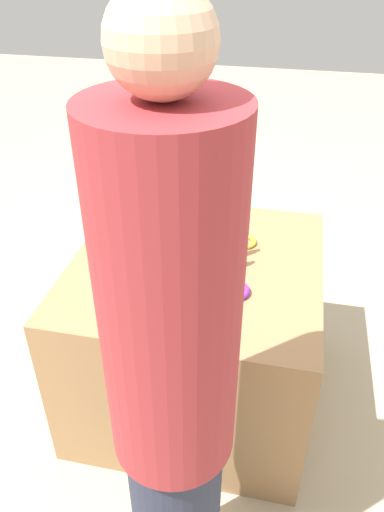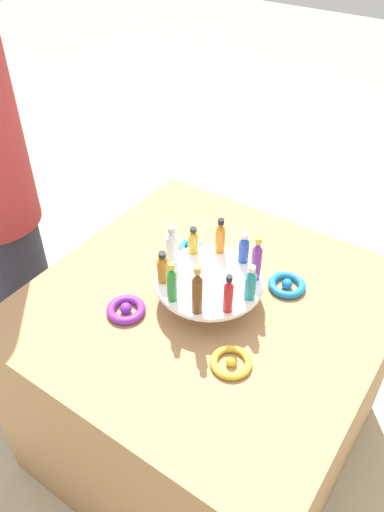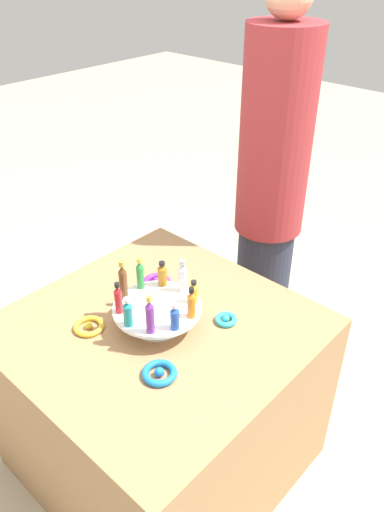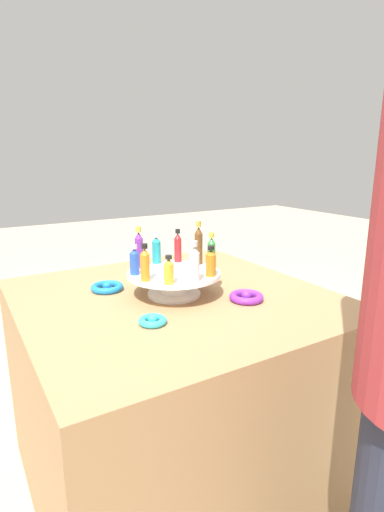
{
  "view_description": "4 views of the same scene",
  "coord_description": "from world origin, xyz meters",
  "px_view_note": "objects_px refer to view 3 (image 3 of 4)",
  "views": [
    {
      "loc": [
        -1.53,
        -0.31,
        1.81
      ],
      "look_at": [
        -0.22,
        -0.03,
        0.89
      ],
      "focal_mm": 35.0,
      "sensor_mm": 36.0,
      "label": 1
    },
    {
      "loc": [
        0.53,
        -0.85,
        1.71
      ],
      "look_at": [
        -0.05,
        -0.01,
        0.85
      ],
      "focal_mm": 35.0,
      "sensor_mm": 36.0,
      "label": 2
    },
    {
      "loc": [
        0.88,
        0.96,
        1.83
      ],
      "look_at": [
        -0.2,
        -0.03,
        0.89
      ],
      "focal_mm": 35.0,
      "sensor_mm": 36.0,
      "label": 3
    },
    {
      "loc": [
        -1.08,
        0.58,
        1.15
      ],
      "look_at": [
        -0.09,
        -0.01,
        0.86
      ],
      "focal_mm": 28.0,
      "sensor_mm": 36.0,
      "label": 4
    }
  ],
  "objects_px": {
    "person_figure": "(270,196)",
    "ribbon_bow_blue": "(159,373)",
    "bottle_purple": "(150,316)",
    "bottle_green": "(140,274)",
    "bottle_clear": "(182,277)",
    "display_stand": "(157,313)",
    "ribbon_bow_gold": "(89,326)",
    "bottle_orange": "(191,304)",
    "bottle_gold": "(194,292)",
    "bottle_teal": "(128,313)",
    "ribbon_bow_teal": "(226,319)",
    "bottle_amber": "(162,274)",
    "bottle_brown": "(123,281)",
    "ribbon_bow_purple": "(157,282)",
    "bottle_blue": "(175,317)",
    "bottle_red": "(118,299)"
  },
  "relations": [
    {
      "from": "bottle_clear",
      "to": "bottle_amber",
      "type": "height_order",
      "value": "bottle_clear"
    },
    {
      "from": "bottle_purple",
      "to": "ribbon_bow_purple",
      "type": "distance_m",
      "value": 0.38
    },
    {
      "from": "ribbon_bow_gold",
      "to": "ribbon_bow_blue",
      "type": "relative_size",
      "value": 0.97
    },
    {
      "from": "bottle_blue",
      "to": "bottle_clear",
      "type": "height_order",
      "value": "bottle_clear"
    },
    {
      "from": "bottle_red",
      "to": "bottle_orange",
      "type": "distance_m",
      "value": 0.24
    },
    {
      "from": "bottle_gold",
      "to": "bottle_clear",
      "type": "relative_size",
      "value": 0.69
    },
    {
      "from": "bottle_gold",
      "to": "person_figure",
      "type": "distance_m",
      "value": 0.7
    },
    {
      "from": "bottle_teal",
      "to": "person_figure",
      "type": "xyz_separation_m",
      "value": [
        -0.91,
        -0.11,
        0.04
      ]
    },
    {
      "from": "bottle_purple",
      "to": "bottle_green",
      "type": "bearing_deg",
      "value": -125.08
    },
    {
      "from": "ribbon_bow_blue",
      "to": "bottle_red",
      "type": "bearing_deg",
      "value": -103.26
    },
    {
      "from": "bottle_brown",
      "to": "ribbon_bow_teal",
      "type": "height_order",
      "value": "bottle_brown"
    },
    {
      "from": "bottle_brown",
      "to": "bottle_orange",
      "type": "relative_size",
      "value": 1.31
    },
    {
      "from": "bottle_purple",
      "to": "person_figure",
      "type": "xyz_separation_m",
      "value": [
        -0.88,
        -0.18,
        0.03
      ]
    },
    {
      "from": "bottle_orange",
      "to": "bottle_gold",
      "type": "height_order",
      "value": "bottle_orange"
    },
    {
      "from": "bottle_gold",
      "to": "bottle_amber",
      "type": "distance_m",
      "value": 0.15
    },
    {
      "from": "bottle_amber",
      "to": "bottle_green",
      "type": "distance_m",
      "value": 0.08
    },
    {
      "from": "bottle_amber",
      "to": "ribbon_bow_purple",
      "type": "distance_m",
      "value": 0.16
    },
    {
      "from": "bottle_teal",
      "to": "ribbon_bow_purple",
      "type": "xyz_separation_m",
      "value": [
        -0.28,
        -0.17,
        -0.12
      ]
    },
    {
      "from": "bottle_purple",
      "to": "ribbon_bow_blue",
      "type": "distance_m",
      "value": 0.17
    },
    {
      "from": "bottle_purple",
      "to": "bottle_blue",
      "type": "relative_size",
      "value": 1.46
    },
    {
      "from": "ribbon_bow_blue",
      "to": "ribbon_bow_purple",
      "type": "distance_m",
      "value": 0.46
    },
    {
      "from": "bottle_teal",
      "to": "bottle_purple",
      "type": "xyz_separation_m",
      "value": [
        -0.02,
        0.07,
        0.01
      ]
    },
    {
      "from": "bottle_amber",
      "to": "ribbon_bow_teal",
      "type": "relative_size",
      "value": 1.24
    },
    {
      "from": "display_stand",
      "to": "bottle_blue",
      "type": "distance_m",
      "value": 0.14
    },
    {
      "from": "bottle_clear",
      "to": "person_figure",
      "type": "bearing_deg",
      "value": -171.25
    },
    {
      "from": "bottle_green",
      "to": "ribbon_bow_blue",
      "type": "distance_m",
      "value": 0.37
    },
    {
      "from": "bottle_orange",
      "to": "bottle_green",
      "type": "bearing_deg",
      "value": -89.08
    },
    {
      "from": "bottle_amber",
      "to": "bottle_green",
      "type": "bearing_deg",
      "value": -35.08
    },
    {
      "from": "bottle_orange",
      "to": "bottle_gold",
      "type": "distance_m",
      "value": 0.08
    },
    {
      "from": "ribbon_bow_gold",
      "to": "bottle_blue",
      "type": "bearing_deg",
      "value": 115.69
    },
    {
      "from": "bottle_brown",
      "to": "bottle_clear",
      "type": "relative_size",
      "value": 1.2
    },
    {
      "from": "bottle_teal",
      "to": "bottle_gold",
      "type": "distance_m",
      "value": 0.24
    },
    {
      "from": "bottle_teal",
      "to": "bottle_purple",
      "type": "distance_m",
      "value": 0.08
    },
    {
      "from": "bottle_red",
      "to": "bottle_blue",
      "type": "relative_size",
      "value": 1.22
    },
    {
      "from": "bottle_green",
      "to": "bottle_clear",
      "type": "bearing_deg",
      "value": 126.92
    },
    {
      "from": "bottle_purple",
      "to": "bottle_blue",
      "type": "height_order",
      "value": "bottle_purple"
    },
    {
      "from": "bottle_green",
      "to": "ribbon_bow_teal",
      "type": "xyz_separation_m",
      "value": [
        -0.13,
        0.28,
        -0.13
      ]
    },
    {
      "from": "bottle_clear",
      "to": "ribbon_bow_blue",
      "type": "height_order",
      "value": "bottle_clear"
    },
    {
      "from": "bottle_red",
      "to": "ribbon_bow_gold",
      "type": "bearing_deg",
      "value": -51.96
    },
    {
      "from": "bottle_red",
      "to": "bottle_clear",
      "type": "xyz_separation_m",
      "value": [
        -0.23,
        0.07,
        0.0
      ]
    },
    {
      "from": "bottle_blue",
      "to": "ribbon_bow_blue",
      "type": "xyz_separation_m",
      "value": [
        0.12,
        0.05,
        -0.11
      ]
    },
    {
      "from": "bottle_clear",
      "to": "bottle_green",
      "type": "bearing_deg",
      "value": -53.08
    },
    {
      "from": "bottle_orange",
      "to": "ribbon_bow_blue",
      "type": "relative_size",
      "value": 1.05
    },
    {
      "from": "bottle_teal",
      "to": "ribbon_bow_teal",
      "type": "height_order",
      "value": "bottle_teal"
    },
    {
      "from": "display_stand",
      "to": "ribbon_bow_gold",
      "type": "xyz_separation_m",
      "value": [
        0.17,
        -0.16,
        -0.04
      ]
    },
    {
      "from": "bottle_brown",
      "to": "bottle_green",
      "type": "relative_size",
      "value": 1.22
    },
    {
      "from": "person_figure",
      "to": "ribbon_bow_blue",
      "type": "bearing_deg",
      "value": 8.67
    },
    {
      "from": "bottle_amber",
      "to": "bottle_green",
      "type": "relative_size",
      "value": 0.79
    },
    {
      "from": "bottle_clear",
      "to": "bottle_purple",
      "type": "bearing_deg",
      "value": 18.92
    },
    {
      "from": "bottle_brown",
      "to": "ribbon_bow_purple",
      "type": "distance_m",
      "value": 0.25
    }
  ]
}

